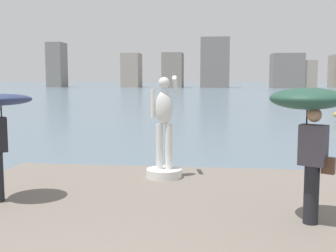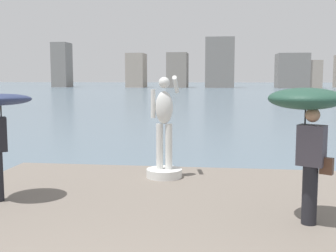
% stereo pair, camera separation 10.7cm
% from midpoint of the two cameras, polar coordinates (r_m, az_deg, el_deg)
% --- Properties ---
extents(ground_plane, '(400.00, 400.00, 0.00)m').
position_cam_midpoint_polar(ground_plane, '(42.31, 5.04, 3.01)').
color(ground_plane, slate).
extents(statue_white_figure, '(0.78, 0.95, 2.21)m').
position_cam_midpoint_polar(statue_white_figure, '(9.17, -0.86, -2.09)').
color(statue_white_figure, silver).
rests_on(statue_white_figure, pier).
extents(onlooker_right, '(1.49, 1.49, 2.02)m').
position_cam_midpoint_polar(onlooker_right, '(6.53, 17.98, 1.68)').
color(onlooker_right, black).
rests_on(onlooker_right, pier).
extents(distant_skyline, '(84.83, 13.86, 13.01)m').
position_cam_midpoint_polar(distant_skyline, '(113.67, 8.45, 7.60)').
color(distant_skyline, gray).
rests_on(distant_skyline, ground).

